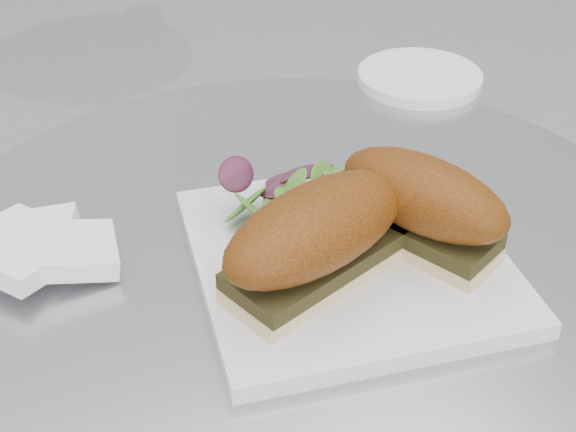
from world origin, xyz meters
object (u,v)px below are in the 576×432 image
at_px(plate, 348,259).
at_px(saucer, 420,77).
at_px(sandwich_right, 422,203).
at_px(sandwich_left, 317,236).

relative_size(plate, saucer, 1.69).
xyz_separation_m(sandwich_right, saucer, (0.19, 0.29, -0.05)).
bearing_deg(saucer, sandwich_left, -135.23).
relative_size(plate, sandwich_right, 1.50).
height_order(plate, saucer, plate).
relative_size(plate, sandwich_left, 1.30).
relative_size(sandwich_right, saucer, 1.13).
distance_m(plate, saucer, 0.37).
bearing_deg(plate, sandwich_right, -16.95).
distance_m(plate, sandwich_left, 0.07).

